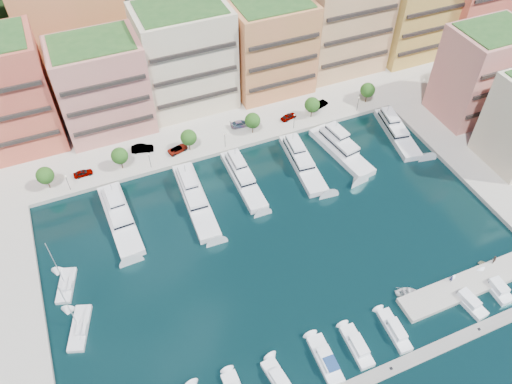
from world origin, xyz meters
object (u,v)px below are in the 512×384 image
lamppost_1 (149,158)px  yacht_2 (194,196)px  cruiser_9 (496,288)px  car_4 (289,116)px  lamppost_4 (358,102)px  yacht_4 (301,161)px  tree_2 (189,138)px  cruiser_3 (279,380)px  yacht_5 (340,148)px  yacht_6 (396,130)px  cruiser_8 (467,300)px  car_5 (319,105)px  tree_3 (253,121)px  lamppost_3 (294,119)px  yacht_3 (242,176)px  tree_0 (45,176)px  cruiser_4 (326,360)px  tender_0 (406,292)px  person_0 (451,279)px  tender_3 (482,263)px  sailboat_2 (67,286)px  person_1 (494,260)px  tree_1 (120,156)px  car_3 (241,124)px  car_2 (178,149)px  cruiser_6 (395,331)px  car_0 (83,173)px  lamppost_0 (67,180)px  yacht_1 (119,216)px  car_1 (142,148)px  tree_5 (368,90)px

lamppost_1 → yacht_2: size_ratio=0.18×
yacht_2 → cruiser_9: (44.24, -43.22, -0.66)m
cruiser_9 → car_4: car_4 is taller
lamppost_4 → yacht_4: yacht_4 is taller
tree_2 → cruiser_3: (-3.74, -58.08, -4.20)m
yacht_5 → yacht_6: 15.90m
cruiser_8 → car_5: 60.91m
tree_3 → lamppost_3: bearing=-13.0°
tree_2 → yacht_3: (7.88, -13.28, -3.53)m
lamppost_3 → cruiser_9: (14.39, -55.78, -3.28)m
tree_0 → cruiser_3: 64.72m
lamppost_1 → cruiser_4: lamppost_1 is taller
tender_0 → car_4: bearing=9.8°
yacht_4 → person_0: (10.74, -40.05, 0.74)m
cruiser_8 → tender_3: size_ratio=5.21×
sailboat_2 → person_1: (75.88, -26.91, 1.60)m
tree_1 → yacht_6: tree_1 is taller
yacht_3 → person_0: bearing=-58.0°
tender_0 → car_3: (-10.39, 55.82, 1.33)m
car_2 → cruiser_6: bearing=-175.4°
cruiser_3 → car_0: size_ratio=1.82×
car_0 → lamppost_0: bearing=134.2°
tree_0 → tree_2: same height
lamppost_1 → car_0: bearing=166.9°
yacht_1 → car_0: (-4.72, 15.12, 0.62)m
tree_3 → lamppost_0: 44.07m
yacht_3 → cruiser_9: bearing=-54.0°
car_0 → car_5: size_ratio=0.83×
car_0 → cruiser_9: bearing=-133.0°
car_0 → car_2: size_ratio=0.86×
car_3 → person_0: (18.92, -57.33, 0.08)m
lamppost_3 → person_0: (7.16, -51.50, -2.00)m
car_2 → car_3: (16.98, 2.96, 0.07)m
cruiser_8 → car_1: 76.07m
tree_3 → lamppost_1: (-26.00, -2.30, -0.92)m
lamppost_1 → sailboat_2: (-22.57, -24.29, -3.50)m
tree_0 → cruiser_3: tree_0 is taller
yacht_5 → lamppost_3: bearing=121.3°
car_2 → car_5: 38.59m
lamppost_1 → cruiser_8: 70.93m
cruiser_8 → car_0: size_ratio=2.04×
yacht_2 → yacht_5: 36.60m
lamppost_1 → lamppost_4: same height
tree_5 → car_5: 12.87m
tree_0 → sailboat_2: bearing=-91.2°
yacht_1 → yacht_6: same height
cruiser_8 → person_1: 10.75m
tender_3 → car_2: bearing=60.1°
tree_1 → yacht_6: 66.02m
lamppost_0 → lamppost_1: bearing=0.0°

